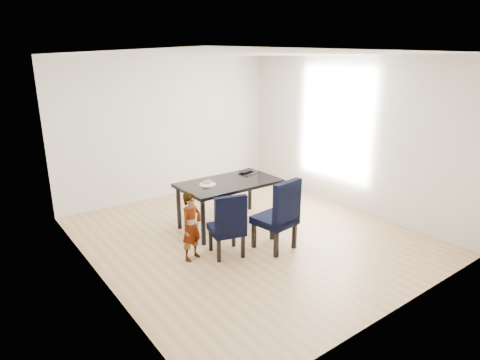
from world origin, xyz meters
TOP-DOWN VIEW (x-y plane):
  - floor at (0.00, 0.00)m, footprint 4.50×5.00m
  - ceiling at (0.00, 0.00)m, footprint 4.50×5.00m
  - wall_back at (0.00, 2.50)m, footprint 4.50×0.01m
  - wall_front at (0.00, -2.50)m, footprint 4.50×0.01m
  - wall_left at (-2.25, 0.00)m, footprint 0.01×5.00m
  - wall_right at (2.25, 0.00)m, footprint 0.01×5.00m
  - dining_table at (0.00, 0.50)m, footprint 1.60×0.90m
  - chair_left at (-0.62, -0.32)m, footprint 0.55×0.56m
  - chair_right at (0.04, -0.57)m, footprint 0.57×0.59m
  - child at (-1.07, -0.15)m, footprint 0.40×0.33m
  - plate at (-0.37, 0.56)m, footprint 0.34×0.34m
  - sandwich at (-0.36, 0.57)m, footprint 0.18×0.13m
  - laptop at (0.57, 0.85)m, footprint 0.39×0.31m
  - cable_tangle at (0.45, 0.57)m, footprint 0.20×0.20m

SIDE VIEW (x-z plane):
  - floor at x=0.00m, z-range -0.01..0.00m
  - dining_table at x=0.00m, z-range 0.00..0.75m
  - chair_left at x=-0.62m, z-range 0.00..0.92m
  - child at x=-1.07m, z-range 0.00..0.95m
  - chair_right at x=0.04m, z-range 0.00..1.05m
  - cable_tangle at x=0.45m, z-range 0.75..0.76m
  - plate at x=-0.37m, z-range 0.75..0.76m
  - laptop at x=0.57m, z-range 0.75..0.78m
  - sandwich at x=-0.36m, z-range 0.76..0.83m
  - wall_back at x=0.00m, z-range 0.00..2.70m
  - wall_front at x=0.00m, z-range 0.00..2.70m
  - wall_left at x=-2.25m, z-range 0.00..2.70m
  - wall_right at x=2.25m, z-range 0.00..2.70m
  - ceiling at x=0.00m, z-range 2.70..2.71m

